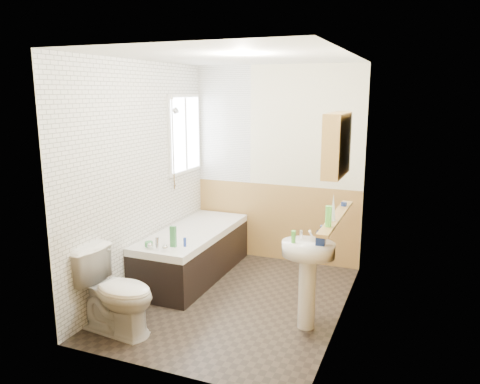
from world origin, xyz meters
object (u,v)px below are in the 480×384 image
sink (308,267)px  medicine_cabinet (337,145)px  bathtub (193,252)px  toilet (116,292)px  pine_shelf (336,217)px

sink → medicine_cabinet: (0.17, 0.24, 1.11)m
bathtub → sink: (1.57, -0.74, 0.30)m
medicine_cabinet → sink: bearing=-125.3°
sink → bathtub: bearing=161.1°
bathtub → sink: sink is taller
toilet → pine_shelf: pine_shelf is taller
toilet → sink: size_ratio=0.84×
bathtub → sink: 1.76m
bathtub → medicine_cabinet: 2.29m
bathtub → pine_shelf: 1.98m
toilet → sink: bearing=-59.4°
sink → medicine_cabinet: bearing=61.1°
bathtub → sink: size_ratio=1.88×
pine_shelf → medicine_cabinet: bearing=170.9°
pine_shelf → toilet: bearing=-151.8°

